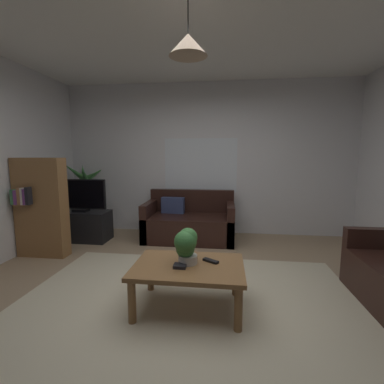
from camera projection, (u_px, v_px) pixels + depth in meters
The scene contains 15 objects.
floor at pixel (188, 302), 2.68m from camera, with size 5.19×4.91×0.02m, color #9E8466.
rug at pixel (185, 312), 2.48m from camera, with size 3.37×2.70×0.01m, color beige.
wall_back at pixel (207, 159), 4.94m from camera, with size 5.31×0.06×2.72m, color silver.
ceiling at pixel (188, 2), 2.31m from camera, with size 5.19×4.91×0.02m, color white.
window_pane at pixel (200, 165), 4.93m from camera, with size 1.32×0.01×0.97m, color white.
couch_under_window at pixel (189, 223), 4.62m from camera, with size 1.50×0.82×0.82m.
coffee_table at pixel (189, 271), 2.51m from camera, with size 1.02×0.70×0.43m.
book_on_table_0 at pixel (180, 266), 2.43m from camera, with size 0.11×0.10×0.03m, color black.
remote_on_table_0 at pixel (211, 261), 2.56m from camera, with size 0.05×0.16×0.02m, color black.
potted_plant_on_table at pixel (186, 244), 2.50m from camera, with size 0.21×0.22×0.34m.
tv_stand at pixel (83, 226), 4.57m from camera, with size 0.90×0.44×0.50m, color black.
tv at pixel (80, 195), 4.48m from camera, with size 0.87×0.16×0.54m.
potted_palm_corner at pixel (86, 201), 4.98m from camera, with size 0.83×0.86×1.34m.
bookshelf_corner at pixel (41, 207), 3.80m from camera, with size 0.70×0.31×1.40m.
pendant_lamp at pixel (188, 45), 2.24m from camera, with size 0.33×0.33×0.47m.
Camera 1 is at (0.35, -2.48, 1.43)m, focal length 25.25 mm.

